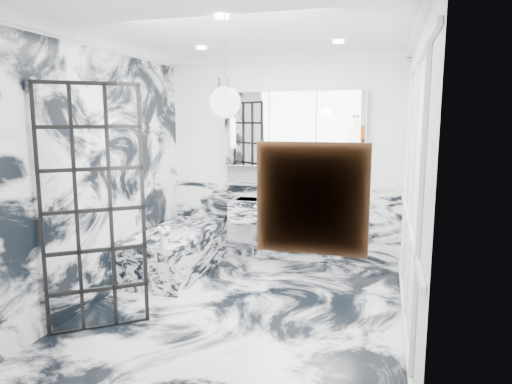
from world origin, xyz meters
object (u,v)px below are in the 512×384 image
(trough_sink, at_px, (290,212))
(mirror_cabinet, at_px, (293,129))
(crittall_door, at_px, (94,210))
(bathtub, at_px, (178,251))

(trough_sink, relative_size, mirror_cabinet, 0.84)
(crittall_door, relative_size, mirror_cabinet, 1.19)
(trough_sink, height_order, mirror_cabinet, mirror_cabinet)
(crittall_door, bearing_deg, trough_sink, 22.58)
(crittall_door, bearing_deg, bathtub, 51.88)
(bathtub, bearing_deg, trough_sink, 26.48)
(mirror_cabinet, distance_m, bathtub, 2.20)
(crittall_door, bearing_deg, mirror_cabinet, 24.28)
(trough_sink, relative_size, bathtub, 0.97)
(bathtub, bearing_deg, mirror_cabinet, 32.06)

